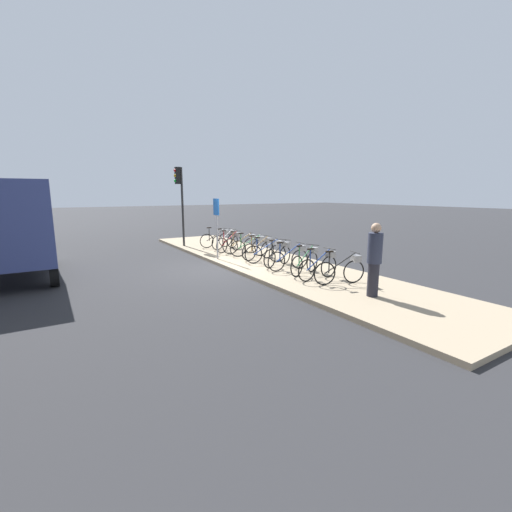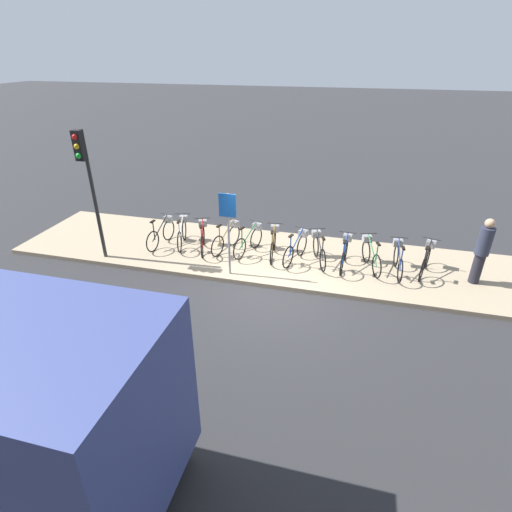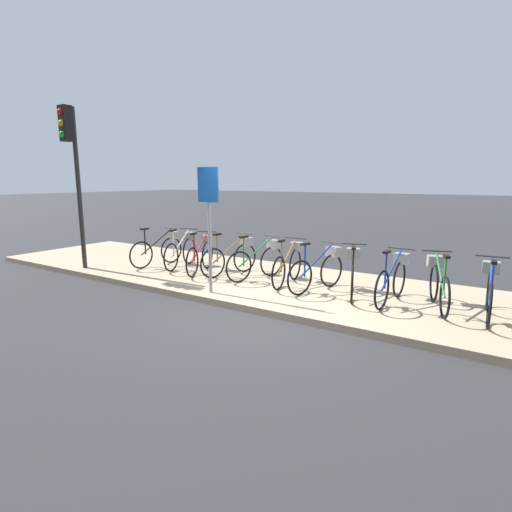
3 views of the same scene
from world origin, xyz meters
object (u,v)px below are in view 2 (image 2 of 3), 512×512
at_px(parked_bicycle_4, 250,239).
at_px(parked_bicycle_10, 398,258).
at_px(parked_bicycle_0, 162,231).
at_px(parked_bicycle_3, 228,236).
at_px(sign_post, 228,221).
at_px(pedestrian, 482,250).
at_px(parked_bicycle_1, 182,232).
at_px(parked_bicycle_8, 345,252).
at_px(parked_bicycle_5, 273,242).
at_px(parked_bicycle_11, 426,258).
at_px(parked_bicycle_9, 371,254).
at_px(parked_bicycle_7, 319,248).
at_px(parked_bicycle_6, 297,246).
at_px(traffic_light, 86,170).
at_px(parked_bicycle_2, 203,236).

xyz_separation_m(parked_bicycle_4, parked_bicycle_10, (4.13, -0.15, 0.00)).
bearing_deg(parked_bicycle_0, parked_bicycle_10, -0.06).
distance_m(parked_bicycle_3, sign_post, 1.85).
xyz_separation_m(parked_bicycle_10, pedestrian, (1.91, -0.07, 0.51)).
distance_m(parked_bicycle_1, pedestrian, 8.20).
bearing_deg(parked_bicycle_8, parked_bicycle_4, 176.77).
bearing_deg(parked_bicycle_5, parked_bicycle_8, -3.50).
height_order(parked_bicycle_11, pedestrian, pedestrian).
height_order(parked_bicycle_9, parked_bicycle_10, same).
distance_m(parked_bicycle_7, parked_bicycle_10, 2.12).
bearing_deg(parked_bicycle_8, parked_bicycle_3, 177.19).
relative_size(parked_bicycle_5, parked_bicycle_6, 1.03).
relative_size(parked_bicycle_8, parked_bicycle_11, 1.03).
bearing_deg(parked_bicycle_1, traffic_light, -142.41).
relative_size(parked_bicycle_7, parked_bicycle_9, 1.00).
xyz_separation_m(parked_bicycle_9, pedestrian, (2.63, -0.14, 0.51)).
height_order(parked_bicycle_4, sign_post, sign_post).
bearing_deg(parked_bicycle_0, parked_bicycle_8, -0.10).
relative_size(parked_bicycle_4, sign_post, 0.65).
bearing_deg(parked_bicycle_5, parked_bicycle_11, 0.33).
distance_m(parked_bicycle_1, parked_bicycle_7, 4.16).
height_order(parked_bicycle_3, parked_bicycle_11, same).
xyz_separation_m(parked_bicycle_1, parked_bicycle_11, (6.99, -0.01, 0.00)).
relative_size(parked_bicycle_8, parked_bicycle_10, 1.00).
height_order(parked_bicycle_4, parked_bicycle_10, same).
bearing_deg(parked_bicycle_1, parked_bicycle_4, -0.10).
height_order(parked_bicycle_0, traffic_light, traffic_light).
relative_size(parked_bicycle_4, pedestrian, 0.83).
height_order(parked_bicycle_4, parked_bicycle_5, same).
bearing_deg(parked_bicycle_8, parked_bicycle_0, 179.90).
xyz_separation_m(parked_bicycle_1, pedestrian, (8.18, -0.22, 0.51)).
height_order(parked_bicycle_3, parked_bicycle_4, same).
height_order(parked_bicycle_3, parked_bicycle_8, same).
bearing_deg(parked_bicycle_6, sign_post, -142.43).
height_order(parked_bicycle_9, pedestrian, pedestrian).
bearing_deg(parked_bicycle_6, parked_bicycle_8, -0.31).
distance_m(parked_bicycle_4, sign_post, 1.77).
bearing_deg(parked_bicycle_9, parked_bicycle_7, -179.14).
relative_size(parked_bicycle_1, pedestrian, 0.84).
bearing_deg(parked_bicycle_10, parked_bicycle_9, 174.03).
xyz_separation_m(parked_bicycle_4, sign_post, (-0.19, -1.38, 1.11)).
distance_m(parked_bicycle_5, parked_bicycle_7, 1.31).
distance_m(parked_bicycle_2, parked_bicycle_5, 2.12).
height_order(parked_bicycle_1, parked_bicycle_4, same).
relative_size(parked_bicycle_2, parked_bicycle_7, 1.00).
height_order(parked_bicycle_8, traffic_light, traffic_light).
xyz_separation_m(parked_bicycle_11, pedestrian, (1.19, -0.21, 0.51)).
bearing_deg(pedestrian, parked_bicycle_0, 179.53).
distance_m(parked_bicycle_5, parked_bicycle_9, 2.71).
relative_size(parked_bicycle_2, traffic_light, 0.40).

